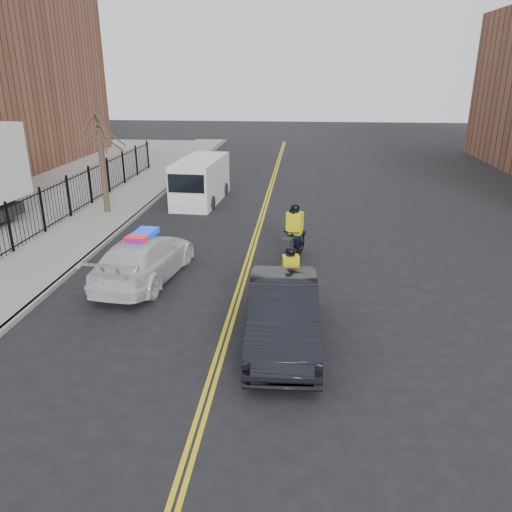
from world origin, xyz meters
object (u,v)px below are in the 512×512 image
object	(u,v)px
police_cruiser	(144,258)
cyclist_far	(294,238)
cargo_van	(200,181)
dark_sedan	(283,314)
cyclist_near	(290,285)

from	to	relation	value
police_cruiser	cyclist_far	size ratio (longest dim) A/B	2.46
cargo_van	cyclist_far	world-z (taller)	cargo_van
police_cruiser	cargo_van	world-z (taller)	cargo_van
police_cruiser	cargo_van	distance (m)	10.68
dark_sedan	cyclist_far	bearing A→B (deg)	86.23
cargo_van	cyclist_near	bearing A→B (deg)	-63.50
police_cruiser	cyclist_far	xyz separation A→B (m)	(4.94, 2.42, 0.08)
cyclist_far	dark_sedan	bearing A→B (deg)	-72.75
cyclist_near	cyclist_far	xyz separation A→B (m)	(0.03, 3.88, 0.21)
cargo_van	cyclist_near	distance (m)	13.19
dark_sedan	cyclist_near	world-z (taller)	cyclist_near
police_cruiser	dark_sedan	xyz separation A→B (m)	(4.79, -3.78, 0.07)
dark_sedan	cargo_van	distance (m)	15.30
police_cruiser	cargo_van	size ratio (longest dim) A/B	0.96
cargo_van	cyclist_near	size ratio (longest dim) A/B	2.90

